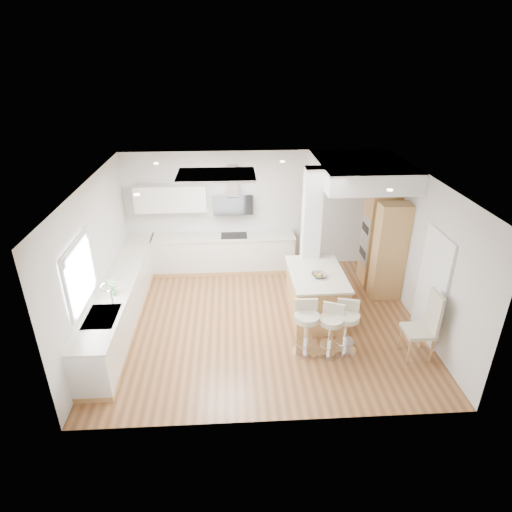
{
  "coord_description": "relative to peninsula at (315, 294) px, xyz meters",
  "views": [
    {
      "loc": [
        -0.53,
        -6.97,
        4.83
      ],
      "look_at": [
        -0.09,
        0.4,
        1.24
      ],
      "focal_mm": 30.0,
      "sensor_mm": 36.0,
      "label": 1
    }
  ],
  "objects": [
    {
      "name": "ceiling",
      "position": [
        -1.06,
        -0.18,
        -0.48
      ],
      "size": [
        6.0,
        5.0,
        0.02
      ],
      "primitive_type": "cube",
      "color": "white",
      "rests_on": "ground"
    },
    {
      "name": "wall_back",
      "position": [
        -1.06,
        2.32,
        0.92
      ],
      "size": [
        6.0,
        0.04,
        2.8
      ],
      "primitive_type": "cube",
      "color": "beige",
      "rests_on": "ground"
    },
    {
      "name": "counter_back",
      "position": [
        -1.98,
        2.05,
        0.21
      ],
      "size": [
        3.62,
        0.63,
        2.5
      ],
      "color": "tan",
      "rests_on": "ground"
    },
    {
      "name": "ground",
      "position": [
        -1.06,
        -0.18,
        -0.48
      ],
      "size": [
        6.0,
        6.0,
        0.0
      ],
      "primitive_type": "plane",
      "color": "#8F5C35",
      "rests_on": "ground"
    },
    {
      "name": "counter_left",
      "position": [
        -3.76,
        0.05,
        -0.02
      ],
      "size": [
        0.63,
        4.5,
        1.35
      ],
      "color": "tan",
      "rests_on": "ground"
    },
    {
      "name": "bar_stool_c",
      "position": [
        0.32,
        -1.15,
        0.06
      ],
      "size": [
        0.53,
        0.53,
        0.97
      ],
      "rotation": [
        0.0,
        0.0,
        -0.26
      ],
      "color": "white",
      "rests_on": "ground"
    },
    {
      "name": "pillar",
      "position": [
        -0.01,
        0.77,
        0.92
      ],
      "size": [
        0.35,
        0.35,
        2.8
      ],
      "color": "white",
      "rests_on": "ground"
    },
    {
      "name": "wall_right",
      "position": [
        1.94,
        -0.18,
        0.92
      ],
      "size": [
        0.04,
        5.0,
        2.8
      ],
      "primitive_type": "cube",
      "color": "beige",
      "rests_on": "ground"
    },
    {
      "name": "bar_stool_a",
      "position": [
        -0.38,
        -1.16,
        0.08
      ],
      "size": [
        0.46,
        0.46,
        1.01
      ],
      "rotation": [
        0.0,
        0.0,
        -0.03
      ],
      "color": "white",
      "rests_on": "ground"
    },
    {
      "name": "oven_column",
      "position": [
        1.61,
        1.05,
        0.57
      ],
      "size": [
        0.63,
        1.21,
        2.1
      ],
      "color": "tan",
      "rests_on": "ground"
    },
    {
      "name": "bar_stool_b",
      "position": [
        0.04,
        -1.22,
        0.05
      ],
      "size": [
        0.56,
        0.56,
        0.95
      ],
      "rotation": [
        0.0,
        0.0,
        -0.42
      ],
      "color": "white",
      "rests_on": "ground"
    },
    {
      "name": "dining_chair",
      "position": [
        1.62,
        -1.35,
        0.18
      ],
      "size": [
        0.48,
        0.48,
        1.24
      ],
      "rotation": [
        0.0,
        0.0,
        -0.0
      ],
      "color": "beige",
      "rests_on": "ground"
    },
    {
      "name": "soffit",
      "position": [
        1.04,
        1.22,
        2.12
      ],
      "size": [
        1.78,
        2.2,
        0.4
      ],
      "color": "white",
      "rests_on": "ground"
    },
    {
      "name": "peninsula",
      "position": [
        0.0,
        0.0,
        0.0
      ],
      "size": [
        1.06,
        1.58,
        1.03
      ],
      "rotation": [
        0.0,
        0.0,
        0.01
      ],
      "color": "tan",
      "rests_on": "ground"
    },
    {
      "name": "skylight",
      "position": [
        -1.85,
        0.42,
        2.29
      ],
      "size": [
        4.1,
        2.1,
        0.06
      ],
      "color": "white",
      "rests_on": "ground"
    },
    {
      "name": "wall_left",
      "position": [
        -4.06,
        -0.18,
        0.92
      ],
      "size": [
        0.04,
        5.0,
        2.8
      ],
      "primitive_type": "cube",
      "color": "beige",
      "rests_on": "ground"
    },
    {
      "name": "doorway_right",
      "position": [
        1.91,
        -0.78,
        0.52
      ],
      "size": [
        0.05,
        1.0,
        2.1
      ],
      "color": "#4C443C",
      "rests_on": "ground"
    },
    {
      "name": "window_left",
      "position": [
        -4.02,
        -1.08,
        1.21
      ],
      "size": [
        0.06,
        1.28,
        1.07
      ],
      "color": "white",
      "rests_on": "ground"
    }
  ]
}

